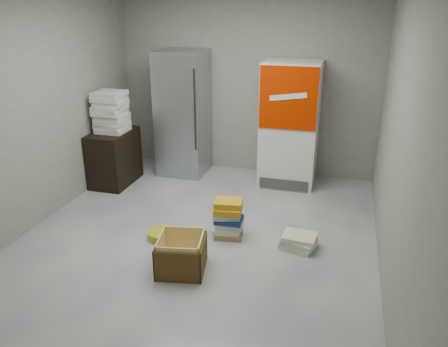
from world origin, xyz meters
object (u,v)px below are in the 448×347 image
wood_shelf (115,158)px  cardboard_box (181,256)px  coke_cooler (290,124)px  phonebook_stack_main (228,219)px  steel_fridge (183,114)px

wood_shelf → cardboard_box: size_ratio=1.47×
coke_cooler → cardboard_box: bearing=-104.9°
coke_cooler → cardboard_box: coke_cooler is taller
phonebook_stack_main → wood_shelf: bearing=145.3°
steel_fridge → wood_shelf: size_ratio=2.37×
coke_cooler → phonebook_stack_main: size_ratio=3.93×
steel_fridge → cardboard_box: bearing=-70.1°
wood_shelf → cardboard_box: 2.62m
wood_shelf → phonebook_stack_main: (2.06, -1.12, -0.17)m
steel_fridge → phonebook_stack_main: size_ratio=4.15×
wood_shelf → cardboard_box: wood_shelf is taller
coke_cooler → phonebook_stack_main: coke_cooler is taller
coke_cooler → wood_shelf: 2.63m
steel_fridge → phonebook_stack_main: (1.23, -1.85, -0.72)m
wood_shelf → cardboard_box: bearing=-46.9°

